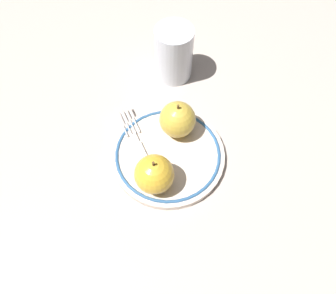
{
  "coord_description": "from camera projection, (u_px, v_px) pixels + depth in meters",
  "views": [
    {
      "loc": [
        -0.25,
        -0.13,
        0.53
      ],
      "look_at": [
        0.01,
        -0.01,
        0.04
      ],
      "focal_mm": 35.0,
      "sensor_mm": 36.0,
      "label": 1
    }
  ],
  "objects": [
    {
      "name": "fork",
      "position": [
        140.0,
        149.0,
        0.59
      ],
      "size": [
        0.14,
        0.16,
        0.0
      ],
      "rotation": [
        0.0,
        0.0,
        0.84
      ],
      "color": "silver",
      "rests_on": "plate"
    },
    {
      "name": "apple_second_whole",
      "position": [
        154.0,
        174.0,
        0.53
      ],
      "size": [
        0.07,
        0.07,
        0.07
      ],
      "color": "gold",
      "rests_on": "plate"
    },
    {
      "name": "plate",
      "position": [
        168.0,
        155.0,
        0.6
      ],
      "size": [
        0.21,
        0.21,
        0.02
      ],
      "color": "beige",
      "rests_on": "ground_plane"
    },
    {
      "name": "ground_plane",
      "position": [
        160.0,
        159.0,
        0.6
      ],
      "size": [
        2.0,
        2.0,
        0.0
      ],
      "primitive_type": "plane",
      "color": "#B8A89D"
    },
    {
      "name": "drinking_glass",
      "position": [
        174.0,
        54.0,
        0.66
      ],
      "size": [
        0.08,
        0.08,
        0.11
      ],
      "primitive_type": "cylinder",
      "color": "silver",
      "rests_on": "ground_plane"
    },
    {
      "name": "apple_red_whole",
      "position": [
        178.0,
        119.0,
        0.59
      ],
      "size": [
        0.07,
        0.07,
        0.07
      ],
      "color": "gold",
      "rests_on": "plate"
    }
  ]
}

